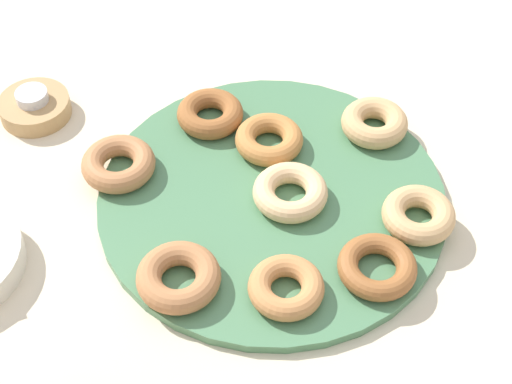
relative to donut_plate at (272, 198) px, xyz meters
The scene contains 13 objects.
ground_plane 0.01m from the donut_plate, ahead, with size 2.40×2.40×0.00m, color beige.
donut_plate is the anchor object (origin of this frame).
donut_0 0.18m from the donut_plate, 99.08° to the right, with size 0.09×0.09×0.03m, color tan.
donut_1 0.16m from the donut_plate, 16.91° to the right, with size 0.09×0.09×0.03m, color #995B2D.
donut_2 0.09m from the donut_plate, 46.75° to the right, with size 0.09×0.09×0.03m, color #BC7A3D.
donut_3 0.18m from the donut_plate, 93.38° to the left, with size 0.10×0.10×0.03m, color #B27547.
donut_4 0.17m from the donut_plate, behind, with size 0.09×0.09×0.02m, color #995B2D.
donut_5 0.18m from the donut_plate, 153.04° to the right, with size 0.09×0.09×0.03m, color tan.
donut_6 0.20m from the donut_plate, 30.12° to the left, with size 0.10×0.10×0.03m, color #B27547.
donut_7 0.15m from the donut_plate, 136.74° to the left, with size 0.09×0.09×0.03m, color #C6844C.
donut_8 0.03m from the donut_plate, 159.61° to the right, with size 0.09×0.09×0.03m, color #EABC84.
candle_holder 0.37m from the donut_plate, 15.24° to the left, with size 0.10×0.10×0.03m, color tan.
tealight 0.37m from the donut_plate, 15.24° to the left, with size 0.04×0.04×0.01m, color silver.
Camera 1 is at (-0.41, 0.50, 0.76)m, focal length 54.94 mm.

